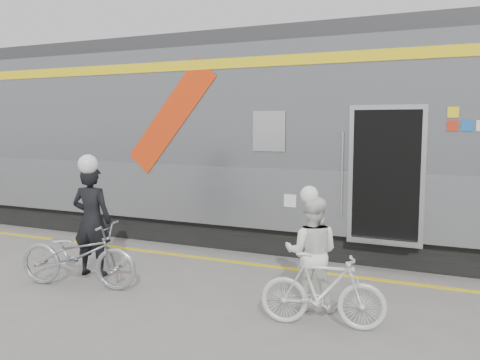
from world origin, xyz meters
The scene contains 9 objects.
ground centered at (0.00, 0.00, 0.00)m, with size 90.00×90.00×0.00m, color slate.
train centered at (0.01, 4.19, 2.05)m, with size 24.00×3.17×4.10m.
safety_strip centered at (0.00, 2.15, 0.00)m, with size 24.00×0.12×0.01m, color yellow.
man centered at (-1.92, 0.54, 0.87)m, with size 0.64×0.42×1.74m, color black.
bicycle_left centered at (-1.72, -0.01, 0.48)m, with size 0.64×1.83×0.96m, color #9FA2A6.
woman centered at (1.62, 0.58, 0.73)m, with size 0.71×0.55×1.46m, color white.
bicycle_right centered at (1.92, 0.03, 0.44)m, with size 0.42×1.47×0.89m, color silver.
helmet_man centered at (-1.92, 0.54, 1.90)m, with size 0.30×0.30×0.30m, color white.
helmet_woman centered at (1.62, 0.58, 1.58)m, with size 0.23×0.23×0.23m, color white.
Camera 1 is at (3.44, -5.59, 2.38)m, focal length 38.00 mm.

